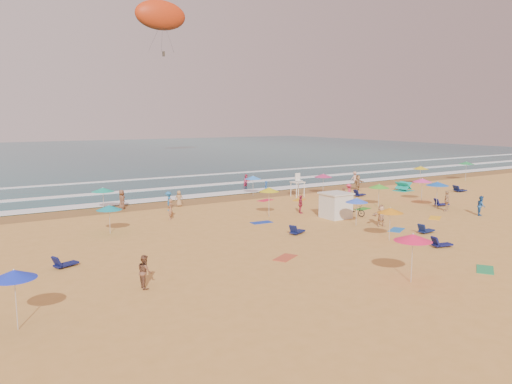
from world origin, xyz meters
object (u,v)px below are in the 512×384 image
cabana (336,206)px  bicycle (355,211)px  parasail (160,15)px  lifeguard_stand (298,187)px

cabana → bicycle: 2.00m
bicycle → parasail: (6.81, 59.36, 26.41)m
parasail → bicycle: bearing=-96.5°
cabana → lifeguard_stand: (4.12, 10.72, 0.05)m
lifeguard_stand → cabana: bearing=-111.0°
bicycle → lifeguard_stand: bearing=58.8°
cabana → parasail: parasail is taller
cabana → bicycle: size_ratio=1.12×
bicycle → lifeguard_stand: lifeguard_stand is taller
lifeguard_stand → parasail: parasail is taller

